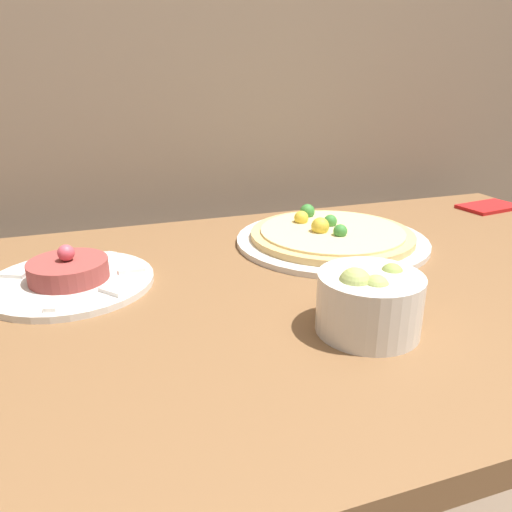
# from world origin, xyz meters

# --- Properties ---
(dining_table) EXTENTS (1.43, 0.78, 0.78)m
(dining_table) POSITION_xyz_m (0.00, 0.39, 0.68)
(dining_table) COLOR brown
(dining_table) RESTS_ON ground_plane
(pizza_plate) EXTENTS (0.35, 0.35, 0.05)m
(pizza_plate) POSITION_xyz_m (0.16, 0.55, 0.79)
(pizza_plate) COLOR silver
(pizza_plate) RESTS_ON dining_table
(tartare_plate) EXTENTS (0.25, 0.25, 0.06)m
(tartare_plate) POSITION_xyz_m (-0.30, 0.50, 0.79)
(tartare_plate) COLOR silver
(tartare_plate) RESTS_ON dining_table
(small_bowl) EXTENTS (0.13, 0.13, 0.09)m
(small_bowl) POSITION_xyz_m (0.05, 0.23, 0.82)
(small_bowl) COLOR silver
(small_bowl) RESTS_ON dining_table
(napkin) EXTENTS (0.15, 0.10, 0.01)m
(napkin) POSITION_xyz_m (0.62, 0.65, 0.79)
(napkin) COLOR red
(napkin) RESTS_ON dining_table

